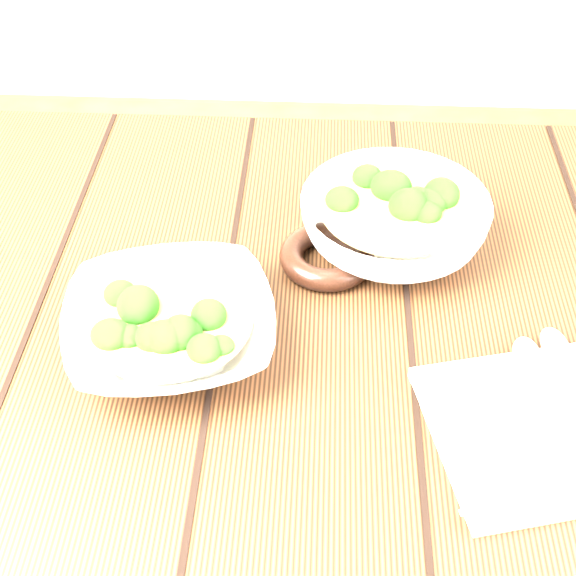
{
  "coord_description": "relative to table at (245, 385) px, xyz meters",
  "views": [
    {
      "loc": [
        0.08,
        -0.61,
        1.36
      ],
      "look_at": [
        0.05,
        -0.01,
        0.8
      ],
      "focal_mm": 50.0,
      "sensor_mm": 36.0,
      "label": 1
    }
  ],
  "objects": [
    {
      "name": "table",
      "position": [
        0.0,
        0.0,
        0.0
      ],
      "size": [
        1.2,
        0.8,
        0.75
      ],
      "color": "#3A2010",
      "rests_on": "ground"
    },
    {
      "name": "trivet",
      "position": [
        0.09,
        0.08,
        0.13
      ],
      "size": [
        0.11,
        0.11,
        0.03
      ],
      "primitive_type": "torus",
      "rotation": [
        0.0,
        0.0,
        -0.0
      ],
      "color": "black",
      "rests_on": "table"
    },
    {
      "name": "soup_bowl_front",
      "position": [
        -0.07,
        -0.05,
        0.15
      ],
      "size": [
        0.25,
        0.25,
        0.06
      ],
      "color": "silver",
      "rests_on": "table"
    },
    {
      "name": "soup_bowl_back",
      "position": [
        0.17,
        0.12,
        0.16
      ],
      "size": [
        0.25,
        0.25,
        0.08
      ],
      "color": "silver",
      "rests_on": "table"
    },
    {
      "name": "spoon_right",
      "position": [
        0.32,
        -0.08,
        0.13
      ],
      "size": [
        0.03,
        0.18,
        0.01
      ],
      "color": "#B2AD9D",
      "rests_on": "napkin"
    },
    {
      "name": "spoon_left",
      "position": [
        0.29,
        -0.1,
        0.13
      ],
      "size": [
        0.03,
        0.18,
        0.01
      ],
      "color": "#B2AD9D",
      "rests_on": "napkin"
    },
    {
      "name": "napkin",
      "position": [
        0.3,
        -0.14,
        0.13
      ],
      "size": [
        0.26,
        0.23,
        0.01
      ],
      "primitive_type": "cube",
      "rotation": [
        0.0,
        0.0,
        0.24
      ],
      "color": "beige",
      "rests_on": "table"
    }
  ]
}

